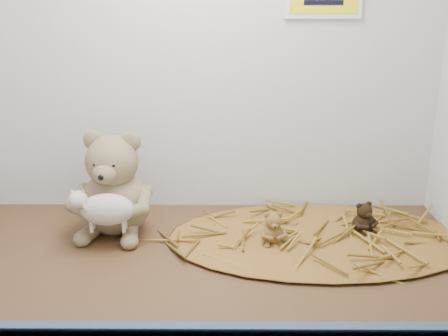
# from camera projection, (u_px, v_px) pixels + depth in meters

# --- Properties ---
(alcove_shell) EXTENTS (1.20, 0.60, 0.90)m
(alcove_shell) POSITION_uv_depth(u_px,v_px,m) (191.00, 43.00, 1.15)
(alcove_shell) COLOR #492A19
(alcove_shell) RESTS_ON ground
(front_rail) EXTENTS (1.19, 0.02, 0.04)m
(front_rail) POSITION_uv_depth(u_px,v_px,m) (182.00, 334.00, 0.94)
(front_rail) COLOR #374A69
(front_rail) RESTS_ON shelf_floor
(straw_bed) EXTENTS (0.70, 0.40, 0.01)m
(straw_bed) POSITION_uv_depth(u_px,v_px,m) (318.00, 238.00, 1.29)
(straw_bed) COLOR brown
(straw_bed) RESTS_ON shelf_floor
(main_teddy) EXTENTS (0.22, 0.23, 0.25)m
(main_teddy) POSITION_uv_depth(u_px,v_px,m) (114.00, 183.00, 1.31)
(main_teddy) COLOR #94845B
(main_teddy) RESTS_ON shelf_floor
(toy_lamb) EXTENTS (0.16, 0.09, 0.10)m
(toy_lamb) POSITION_uv_depth(u_px,v_px,m) (107.00, 209.00, 1.23)
(toy_lamb) COLOR silver
(toy_lamb) RESTS_ON main_teddy
(mini_teddy_tan) EXTENTS (0.06, 0.07, 0.07)m
(mini_teddy_tan) POSITION_uv_depth(u_px,v_px,m) (273.00, 226.00, 1.25)
(mini_teddy_tan) COLOR brown
(mini_teddy_tan) RESTS_ON straw_bed
(mini_teddy_brown) EXTENTS (0.08, 0.08, 0.07)m
(mini_teddy_brown) POSITION_uv_depth(u_px,v_px,m) (364.00, 216.00, 1.31)
(mini_teddy_brown) COLOR black
(mini_teddy_brown) RESTS_ON straw_bed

